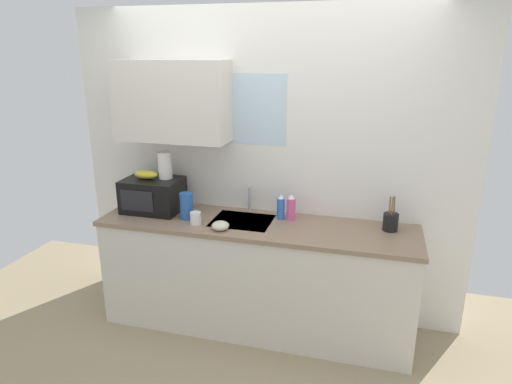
{
  "coord_description": "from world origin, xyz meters",
  "views": [
    {
      "loc": [
        0.84,
        -3.07,
        2.16
      ],
      "look_at": [
        0.0,
        0.0,
        1.15
      ],
      "focal_mm": 31.21,
      "sensor_mm": 36.0,
      "label": 1
    }
  ],
  "objects_px": {
    "dish_soap_bottle_blue": "(281,207)",
    "utensil_crock": "(391,221)",
    "banana_bunch": "(146,174)",
    "microwave": "(153,195)",
    "small_bowl": "(220,226)",
    "dish_soap_bottle_pink": "(291,208)",
    "cereal_canister": "(187,206)",
    "mug_white": "(196,218)",
    "paper_towel_roll": "(165,165)"
  },
  "relations": [
    {
      "from": "microwave",
      "to": "dish_soap_bottle_blue",
      "type": "distance_m",
      "value": 1.06
    },
    {
      "from": "small_bowl",
      "to": "banana_bunch",
      "type": "bearing_deg",
      "value": 160.91
    },
    {
      "from": "microwave",
      "to": "dish_soap_bottle_blue",
      "type": "relative_size",
      "value": 2.27
    },
    {
      "from": "cereal_canister",
      "to": "small_bowl",
      "type": "relative_size",
      "value": 1.61
    },
    {
      "from": "microwave",
      "to": "cereal_canister",
      "type": "bearing_deg",
      "value": -16.13
    },
    {
      "from": "cereal_canister",
      "to": "utensil_crock",
      "type": "bearing_deg",
      "value": 6.29
    },
    {
      "from": "microwave",
      "to": "mug_white",
      "type": "distance_m",
      "value": 0.5
    },
    {
      "from": "utensil_crock",
      "to": "microwave",
      "type": "bearing_deg",
      "value": -177.83
    },
    {
      "from": "dish_soap_bottle_blue",
      "to": "cereal_canister",
      "type": "bearing_deg",
      "value": -164.96
    },
    {
      "from": "banana_bunch",
      "to": "utensil_crock",
      "type": "bearing_deg",
      "value": 2.07
    },
    {
      "from": "banana_bunch",
      "to": "dish_soap_bottle_pink",
      "type": "height_order",
      "value": "banana_bunch"
    },
    {
      "from": "cereal_canister",
      "to": "dish_soap_bottle_blue",
      "type": "bearing_deg",
      "value": 15.04
    },
    {
      "from": "mug_white",
      "to": "dish_soap_bottle_blue",
      "type": "bearing_deg",
      "value": 25.13
    },
    {
      "from": "mug_white",
      "to": "banana_bunch",
      "type": "bearing_deg",
      "value": 159.28
    },
    {
      "from": "banana_bunch",
      "to": "small_bowl",
      "type": "xyz_separation_m",
      "value": [
        0.72,
        -0.25,
        -0.27
      ]
    },
    {
      "from": "cereal_canister",
      "to": "utensil_crock",
      "type": "height_order",
      "value": "utensil_crock"
    },
    {
      "from": "microwave",
      "to": "utensil_crock",
      "type": "height_order",
      "value": "microwave"
    },
    {
      "from": "microwave",
      "to": "cereal_canister",
      "type": "distance_m",
      "value": 0.36
    },
    {
      "from": "banana_bunch",
      "to": "mug_white",
      "type": "distance_m",
      "value": 0.6
    },
    {
      "from": "cereal_canister",
      "to": "utensil_crock",
      "type": "relative_size",
      "value": 0.79
    },
    {
      "from": "dish_soap_bottle_blue",
      "to": "mug_white",
      "type": "distance_m",
      "value": 0.66
    },
    {
      "from": "banana_bunch",
      "to": "cereal_canister",
      "type": "xyz_separation_m",
      "value": [
        0.39,
        -0.1,
        -0.2
      ]
    },
    {
      "from": "dish_soap_bottle_blue",
      "to": "cereal_canister",
      "type": "relative_size",
      "value": 0.97
    },
    {
      "from": "cereal_canister",
      "to": "utensil_crock",
      "type": "distance_m",
      "value": 1.55
    },
    {
      "from": "paper_towel_roll",
      "to": "dish_soap_bottle_pink",
      "type": "bearing_deg",
      "value": 2.25
    },
    {
      "from": "banana_bunch",
      "to": "utensil_crock",
      "type": "distance_m",
      "value": 1.95
    },
    {
      "from": "banana_bunch",
      "to": "utensil_crock",
      "type": "height_order",
      "value": "banana_bunch"
    },
    {
      "from": "paper_towel_roll",
      "to": "mug_white",
      "type": "distance_m",
      "value": 0.54
    },
    {
      "from": "microwave",
      "to": "banana_bunch",
      "type": "distance_m",
      "value": 0.18
    },
    {
      "from": "cereal_canister",
      "to": "mug_white",
      "type": "distance_m",
      "value": 0.16
    },
    {
      "from": "dish_soap_bottle_blue",
      "to": "utensil_crock",
      "type": "xyz_separation_m",
      "value": [
        0.83,
        -0.02,
        -0.02
      ]
    },
    {
      "from": "microwave",
      "to": "cereal_canister",
      "type": "xyz_separation_m",
      "value": [
        0.34,
        -0.1,
        -0.03
      ]
    },
    {
      "from": "banana_bunch",
      "to": "dish_soap_bottle_blue",
      "type": "height_order",
      "value": "banana_bunch"
    },
    {
      "from": "paper_towel_roll",
      "to": "small_bowl",
      "type": "relative_size",
      "value": 1.69
    },
    {
      "from": "dish_soap_bottle_blue",
      "to": "mug_white",
      "type": "height_order",
      "value": "dish_soap_bottle_blue"
    },
    {
      "from": "microwave",
      "to": "dish_soap_bottle_pink",
      "type": "distance_m",
      "value": 1.14
    },
    {
      "from": "paper_towel_roll",
      "to": "cereal_canister",
      "type": "relative_size",
      "value": 1.05
    },
    {
      "from": "small_bowl",
      "to": "dish_soap_bottle_blue",
      "type": "bearing_deg",
      "value": 41.94
    },
    {
      "from": "banana_bunch",
      "to": "utensil_crock",
      "type": "xyz_separation_m",
      "value": [
        1.93,
        0.07,
        -0.23
      ]
    },
    {
      "from": "dish_soap_bottle_blue",
      "to": "utensil_crock",
      "type": "height_order",
      "value": "utensil_crock"
    },
    {
      "from": "dish_soap_bottle_pink",
      "to": "banana_bunch",
      "type": "bearing_deg",
      "value": -175.63
    },
    {
      "from": "dish_soap_bottle_blue",
      "to": "mug_white",
      "type": "bearing_deg",
      "value": -154.87
    },
    {
      "from": "dish_soap_bottle_pink",
      "to": "small_bowl",
      "type": "height_order",
      "value": "dish_soap_bottle_pink"
    },
    {
      "from": "dish_soap_bottle_pink",
      "to": "mug_white",
      "type": "height_order",
      "value": "dish_soap_bottle_pink"
    },
    {
      "from": "dish_soap_bottle_blue",
      "to": "small_bowl",
      "type": "xyz_separation_m",
      "value": [
        -0.38,
        -0.34,
        -0.06
      ]
    },
    {
      "from": "cereal_canister",
      "to": "mug_white",
      "type": "height_order",
      "value": "cereal_canister"
    },
    {
      "from": "paper_towel_roll",
      "to": "dish_soap_bottle_pink",
      "type": "distance_m",
      "value": 1.07
    },
    {
      "from": "dish_soap_bottle_pink",
      "to": "utensil_crock",
      "type": "height_order",
      "value": "utensil_crock"
    },
    {
      "from": "microwave",
      "to": "small_bowl",
      "type": "xyz_separation_m",
      "value": [
        0.67,
        -0.25,
        -0.1
      ]
    },
    {
      "from": "banana_bunch",
      "to": "utensil_crock",
      "type": "relative_size",
      "value": 0.75
    }
  ]
}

